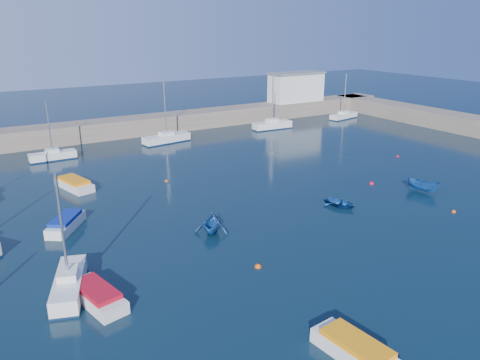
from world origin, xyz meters
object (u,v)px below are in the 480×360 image
motorboat_0 (96,295)px  dinghy_right (423,186)px  sailboat_1 (69,284)px  sailboat_7 (272,125)px  sailboat_8 (344,116)px  motorboat_2 (74,184)px  harbor_office (296,88)px  sailboat_5 (53,156)px  motorboat_1 (66,223)px  motorboat_3 (356,350)px  sailboat_6 (167,138)px  dinghy_left (212,223)px  dinghy_center (340,203)px

motorboat_0 → dinghy_right: dinghy_right is taller
dinghy_right → sailboat_1: bearing=165.0°
sailboat_7 → sailboat_8: (16.01, 0.54, -0.11)m
motorboat_2 → dinghy_right: 35.60m
sailboat_8 → motorboat_2: bearing=94.3°
harbor_office → dinghy_right: bearing=-110.1°
sailboat_5 → sailboat_1: bearing=170.4°
motorboat_1 → motorboat_3: size_ratio=0.94×
motorboat_0 → motorboat_2: size_ratio=0.92×
sailboat_6 → sailboat_8: (34.26, 0.31, -0.08)m
dinghy_left → motorboat_2: bearing=150.4°
sailboat_5 → dinghy_left: bearing=-167.7°
dinghy_center → sailboat_6: bearing=80.7°
motorboat_3 → sailboat_7: bearing=53.3°
dinghy_center → motorboat_1: bearing=144.2°
sailboat_7 → motorboat_3: 55.05m
harbor_office → dinghy_left: size_ratio=3.13×
motorboat_3 → dinghy_center: motorboat_3 is taller
dinghy_right → motorboat_1: bearing=147.7°
sailboat_8 → dinghy_right: 38.80m
motorboat_3 → dinghy_right: (23.73, 14.86, 0.10)m
dinghy_center → dinghy_left: size_ratio=0.95×
sailboat_6 → motorboat_2: size_ratio=1.66×
dinghy_left → dinghy_right: dinghy_left is taller
motorboat_2 → dinghy_center: size_ratio=1.81×
sailboat_5 → motorboat_2: 12.39m
sailboat_7 → sailboat_1: bearing=133.7°
sailboat_1 → sailboat_7: sailboat_7 is taller
sailboat_7 → dinghy_left: bearing=141.0°
sailboat_5 → motorboat_0: (-3.78, -34.65, -0.06)m
motorboat_3 → dinghy_right: dinghy_right is taller
motorboat_3 → dinghy_center: 21.28m
harbor_office → sailboat_1: (-49.52, -41.36, -4.47)m
sailboat_6 → dinghy_right: sailboat_6 is taller
sailboat_7 → motorboat_2: 36.65m
motorboat_1 → dinghy_left: 12.11m
sailboat_6 → motorboat_0: sailboat_6 is taller
sailboat_1 → dinghy_right: 34.73m
sailboat_8 → motorboat_2: sailboat_8 is taller
dinghy_right → dinghy_left: bearing=157.4°
motorboat_1 → dinghy_left: dinghy_left is taller
motorboat_1 → dinghy_center: (22.92, -7.88, -0.21)m
harbor_office → sailboat_1: size_ratio=1.27×
sailboat_1 → sailboat_5: (4.93, 32.65, -0.07)m
sailboat_7 → motorboat_3: size_ratio=1.76×
harbor_office → sailboat_7: 13.89m
sailboat_1 → sailboat_8: size_ratio=0.99×
dinghy_center → dinghy_right: dinghy_right is taller
motorboat_3 → motorboat_1: bearing=104.4°
motorboat_2 → dinghy_right: dinghy_right is taller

